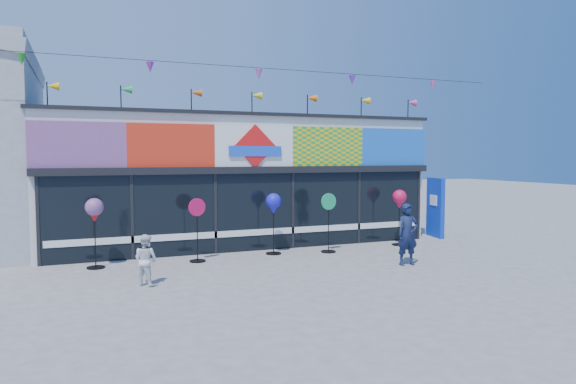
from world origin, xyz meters
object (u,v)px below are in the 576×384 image
spinner_1 (197,228)px  adult_man (408,234)px  spinner_3 (329,221)px  spinner_2 (273,205)px  spinner_0 (94,212)px  blue_sign (435,207)px  spinner_4 (399,201)px  child (146,260)px

spinner_1 → adult_man: spinner_1 is taller
spinner_3 → adult_man: spinner_3 is taller
spinner_2 → spinner_3: size_ratio=1.01×
spinner_0 → spinner_3: size_ratio=1.02×
blue_sign → adult_man: (-3.62, -3.54, -0.23)m
spinner_4 → spinner_0: bearing=179.9°
blue_sign → spinner_4: (-2.13, -0.95, 0.37)m
spinner_1 → spinner_2: bearing=6.2°
adult_man → child: (-6.50, 0.38, -0.24)m
spinner_2 → spinner_1: bearing=-173.8°
spinner_2 → spinner_3: 1.69m
spinner_3 → spinner_4: (2.59, 0.23, 0.49)m
adult_man → spinner_0: bearing=164.9°
spinner_1 → spinner_3: 3.84m
child → blue_sign: bearing=-117.5°
blue_sign → adult_man: bearing=-125.8°
spinner_2 → child: bearing=-148.9°
spinner_2 → blue_sign: bearing=7.7°
spinner_1 → child: spinner_1 is taller
spinner_4 → adult_man: size_ratio=1.10×
spinner_1 → spinner_3: (3.84, -0.09, 0.02)m
blue_sign → spinner_2: size_ratio=1.17×
spinner_1 → spinner_3: spinner_3 is taller
spinner_1 → spinner_4: bearing=1.3°
spinner_1 → child: size_ratio=1.52×
spinner_0 → spinner_4: size_ratio=1.01×
blue_sign → spinner_1: 8.63m
spinner_4 → adult_man: spinner_4 is taller
spinner_2 → spinner_4: (4.18, -0.10, -0.00)m
blue_sign → spinner_0: blue_sign is taller
adult_man → spinner_4: bearing=64.0°
spinner_2 → child: spinner_2 is taller
spinner_4 → child: bearing=-164.6°
blue_sign → spinner_1: size_ratio=1.21×
spinner_0 → child: size_ratio=1.58×
spinner_0 → spinner_1: spinner_0 is taller
child → adult_man: bearing=-138.2°
adult_man → child: size_ratio=1.43×
spinner_3 → spinner_2: bearing=168.3°
spinner_0 → spinner_2: 4.78m
child → spinner_3: bearing=-114.8°
spinner_0 → spinner_4: (8.97, -0.01, -0.01)m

